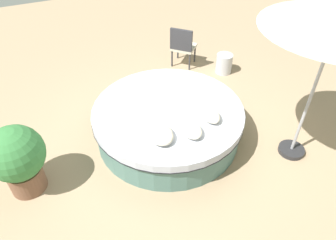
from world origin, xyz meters
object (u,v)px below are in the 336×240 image
at_px(throw_pillow_2, 209,114).
at_px(patio_chair, 183,45).
at_px(round_bed, 168,122).
at_px(throw_pillow_1, 190,129).
at_px(planter, 17,158).
at_px(side_table, 224,64).
at_px(throw_pillow_0, 160,134).

distance_m(throw_pillow_2, patio_chair, 2.75).
xyz_separation_m(round_bed, throw_pillow_1, (0.68, 0.07, 0.39)).
bearing_deg(throw_pillow_1, throw_pillow_2, 112.49).
bearing_deg(throw_pillow_2, patio_chair, 162.81).
relative_size(round_bed, planter, 2.25).
relative_size(planter, side_table, 2.58).
distance_m(round_bed, throw_pillow_2, 0.82).
relative_size(throw_pillow_0, throw_pillow_2, 1.12).
relative_size(round_bed, throw_pillow_0, 4.87).
distance_m(throw_pillow_0, planter, 2.07).
bearing_deg(planter, throw_pillow_1, 78.47).
xyz_separation_m(throw_pillow_0, throw_pillow_2, (-0.10, 0.92, 0.00)).
distance_m(throw_pillow_0, side_table, 3.27).
height_order(throw_pillow_2, patio_chair, patio_chair).
height_order(throw_pillow_1, throw_pillow_2, throw_pillow_2).
xyz_separation_m(throw_pillow_1, throw_pillow_2, (-0.18, 0.45, 0.00)).
bearing_deg(throw_pillow_1, planter, -101.53).
height_order(planter, side_table, planter).
relative_size(round_bed, side_table, 5.80).
xyz_separation_m(throw_pillow_0, side_table, (-2.07, 2.49, -0.49)).
height_order(throw_pillow_0, planter, planter).
xyz_separation_m(throw_pillow_0, planter, (-0.42, -2.02, -0.06)).
distance_m(throw_pillow_2, side_table, 2.57).
distance_m(throw_pillow_2, planter, 2.96).
distance_m(throw_pillow_0, patio_chair, 3.23).
bearing_deg(side_table, round_bed, -54.82).
relative_size(round_bed, throw_pillow_1, 5.29).
bearing_deg(throw_pillow_0, patio_chair, 147.51).
height_order(throw_pillow_0, throw_pillow_1, throw_pillow_1).
height_order(round_bed, planter, planter).
relative_size(throw_pillow_2, patio_chair, 0.49).
bearing_deg(planter, throw_pillow_2, 83.69).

